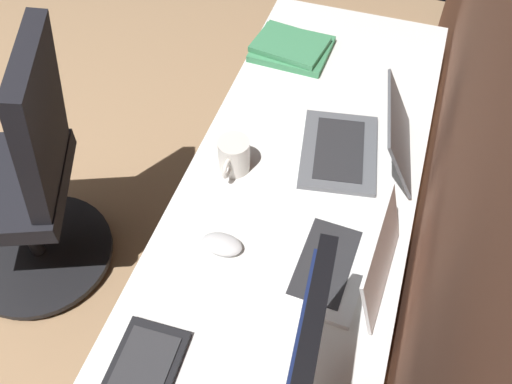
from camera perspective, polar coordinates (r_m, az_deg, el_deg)
desk at (r=1.43m, az=1.92°, el=-7.72°), size 2.15×0.62×0.73m
drawer_pedestal at (r=1.73m, az=3.10°, el=-11.63°), size 0.40×0.51×0.69m
laptop_leftmost at (r=1.32m, az=9.35°, el=-7.08°), size 0.30×0.26×0.19m
laptop_left at (r=1.56m, az=10.92°, el=4.89°), size 0.34×0.35×0.20m
mouse_main at (r=1.36m, az=-3.54°, el=-5.41°), size 0.06×0.10×0.03m
book_stack_near at (r=1.90m, az=3.63°, el=14.68°), size 0.22×0.26×0.04m
coffee_mug at (r=1.50m, az=-2.31°, el=3.76°), size 0.13×0.09×0.10m
office_chair at (r=2.00m, az=-22.74°, el=0.64°), size 0.57×0.61×0.97m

